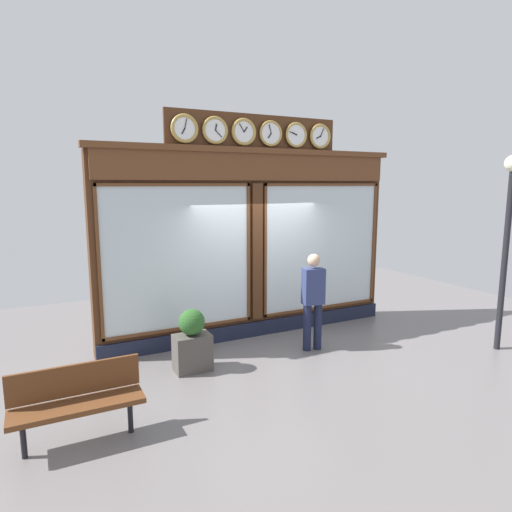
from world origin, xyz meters
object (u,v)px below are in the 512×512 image
at_px(planter_box, 192,353).
at_px(pedestrian, 313,298).
at_px(street_bench, 77,398).
at_px(street_lamp, 508,222).

bearing_deg(planter_box, pedestrian, 177.22).
height_order(planter_box, street_bench, street_bench).
height_order(street_lamp, street_bench, street_lamp).
relative_size(street_lamp, planter_box, 5.82).
height_order(pedestrian, street_bench, pedestrian).
distance_m(pedestrian, street_bench, 4.09).
height_order(street_lamp, planter_box, street_lamp).
height_order(pedestrian, street_lamp, street_lamp).
xyz_separation_m(street_lamp, planter_box, (5.06, -1.54, -1.94)).
bearing_deg(planter_box, street_lamp, 163.08).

